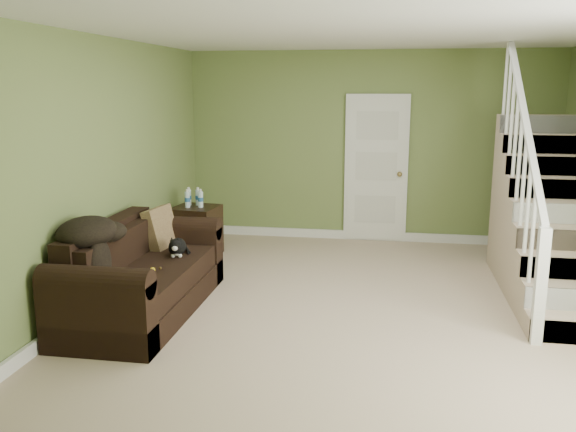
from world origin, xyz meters
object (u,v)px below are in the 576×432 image
(sofa, at_px, (140,279))
(banana, at_px, (152,272))
(side_table, at_px, (196,230))
(cat, at_px, (177,247))

(sofa, bearing_deg, banana, -49.29)
(sofa, xyz_separation_m, side_table, (-0.09, 2.00, 0.00))
(side_table, xyz_separation_m, banana, (0.33, -2.27, 0.16))
(banana, bearing_deg, sofa, 116.76)
(side_table, bearing_deg, sofa, -87.31)
(side_table, bearing_deg, banana, -81.74)
(sofa, height_order, banana, sofa)
(cat, relative_size, banana, 2.29)
(banana, bearing_deg, cat, 76.04)
(cat, xyz_separation_m, banana, (-0.00, -0.65, -0.06))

